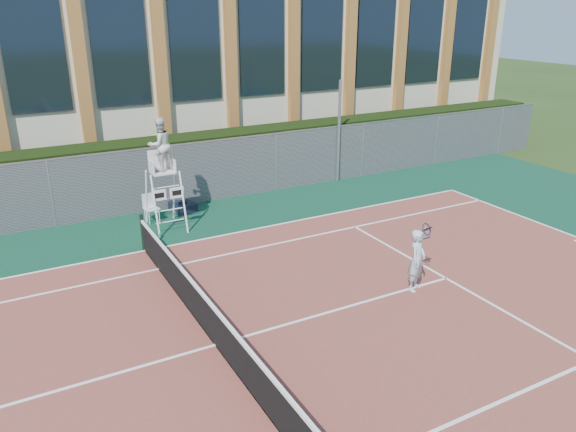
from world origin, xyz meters
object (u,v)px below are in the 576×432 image
umpire_chair (160,148)px  tennis_player (417,260)px  plastic_chair (150,205)px  steel_pole (339,132)px

umpire_chair → tennis_player: bearing=-59.5°
umpire_chair → tennis_player: 8.44m
umpire_chair → plastic_chair: umpire_chair is taller
umpire_chair → plastic_chair: 2.21m
plastic_chair → tennis_player: tennis_player is taller
tennis_player → steel_pole: bearing=68.6°
tennis_player → plastic_chair: bearing=119.5°
plastic_chair → tennis_player: 9.06m
steel_pole → plastic_chair: (-7.89, -0.88, -1.46)m
umpire_chair → plastic_chair: size_ratio=3.85×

